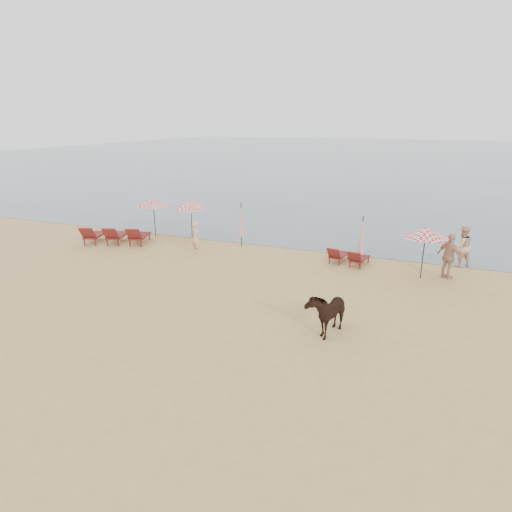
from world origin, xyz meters
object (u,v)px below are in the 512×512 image
at_px(umbrella_open_left_a, 153,203).
at_px(beachgoer_left, 196,238).
at_px(umbrella_open_left_b, 191,205).
at_px(beachgoer_right_b, 449,256).
at_px(umbrella_closed_right, 362,235).
at_px(beachgoer_right_a, 462,246).
at_px(lounger_cluster_left, 116,235).
at_px(umbrella_open_right, 426,232).
at_px(lounger_cluster_right, 348,256).
at_px(umbrella_closed_left, 241,220).
at_px(cow, 327,311).

relative_size(umbrella_open_left_a, beachgoer_left, 1.32).
xyz_separation_m(umbrella_open_left_b, beachgoer_right_b, (13.40, -1.91, -0.93)).
xyz_separation_m(umbrella_closed_right, beachgoer_right_a, (4.29, 1.57, -0.50)).
relative_size(lounger_cluster_left, beachgoer_right_b, 1.87).
bearing_deg(umbrella_open_right, lounger_cluster_right, 147.49).
relative_size(umbrella_closed_left, beachgoer_right_a, 1.25).
relative_size(umbrella_open_right, beachgoer_left, 1.33).
distance_m(lounger_cluster_right, umbrella_closed_right, 1.20).
height_order(umbrella_open_left_a, umbrella_open_left_b, umbrella_open_left_a).
bearing_deg(umbrella_open_right, cow, -134.23).
height_order(umbrella_open_right, umbrella_closed_left, umbrella_closed_left).
bearing_deg(umbrella_open_left_b, umbrella_open_right, 0.14).
height_order(lounger_cluster_left, cow, cow).
bearing_deg(umbrella_closed_right, beachgoer_right_a, 20.03).
bearing_deg(umbrella_closed_right, beachgoer_left, -172.04).
xyz_separation_m(beachgoer_left, beachgoer_right_b, (11.62, 0.76, 0.14)).
distance_m(lounger_cluster_left, umbrella_closed_left, 6.93).
bearing_deg(beachgoer_right_b, cow, 102.29).
xyz_separation_m(cow, beachgoer_right_a, (4.34, 8.53, 0.24)).
xyz_separation_m(cow, beachgoer_right_b, (3.74, 6.62, 0.26)).
relative_size(umbrella_open_left_a, cow, 1.30).
height_order(umbrella_open_left_b, cow, umbrella_open_left_b).
distance_m(umbrella_open_right, beachgoer_right_a, 3.00).
bearing_deg(umbrella_open_left_b, umbrella_open_left_a, -154.06).
relative_size(cow, beachgoer_left, 1.01).
xyz_separation_m(umbrella_open_right, umbrella_closed_right, (-2.66, 0.72, -0.56)).
xyz_separation_m(lounger_cluster_left, beachgoer_right_b, (16.60, 0.76, 0.48)).
bearing_deg(lounger_cluster_right, umbrella_open_left_b, -178.54).
relative_size(umbrella_closed_left, beachgoer_right_b, 1.22).
bearing_deg(umbrella_open_left_b, umbrella_closed_left, -0.57).
relative_size(lounger_cluster_left, umbrella_open_left_b, 1.66).
bearing_deg(umbrella_open_left_b, beachgoer_left, -45.78).
xyz_separation_m(beachgoer_right_a, beachgoer_right_b, (-0.60, -1.91, 0.02)).
height_order(umbrella_closed_right, beachgoer_right_b, umbrella_closed_right).
distance_m(beachgoer_left, beachgoer_right_a, 12.51).
bearing_deg(beachgoer_right_b, umbrella_closed_left, 34.68).
distance_m(umbrella_open_left_b, umbrella_closed_right, 9.85).
distance_m(umbrella_open_left_a, umbrella_closed_right, 11.85).
bearing_deg(umbrella_open_left_b, umbrella_closed_right, 1.45).
xyz_separation_m(lounger_cluster_right, umbrella_open_right, (3.23, -0.67, 1.62)).
xyz_separation_m(lounger_cluster_left, umbrella_closed_left, (6.56, 2.01, 0.97)).
distance_m(umbrella_closed_left, beachgoer_right_a, 10.67).
xyz_separation_m(umbrella_open_left_a, umbrella_closed_right, (11.79, -1.00, -0.53)).
bearing_deg(umbrella_closed_left, umbrella_open_right, -10.21).
relative_size(beachgoer_left, beachgoer_right_b, 0.86).
xyz_separation_m(lounger_cluster_left, beachgoer_right_a, (17.20, 2.67, 0.46)).
height_order(umbrella_closed_left, beachgoer_right_a, umbrella_closed_left).
xyz_separation_m(umbrella_open_left_a, beachgoer_left, (3.86, -2.11, -1.15)).
bearing_deg(umbrella_closed_right, umbrella_open_left_a, 175.17).
bearing_deg(umbrella_open_left_a, beachgoer_right_b, -20.67).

